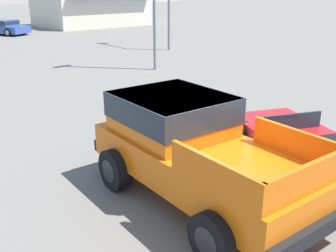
# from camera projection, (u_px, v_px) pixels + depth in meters

# --- Properties ---
(ground_plane) EXTENTS (320.00, 320.00, 0.00)m
(ground_plane) POSITION_uv_depth(u_px,v_px,m) (203.00, 187.00, 8.09)
(ground_plane) COLOR slate
(orange_pickup_truck) EXTENTS (2.64, 5.01, 1.92)m
(orange_pickup_truck) POSITION_uv_depth(u_px,v_px,m) (191.00, 144.00, 7.45)
(orange_pickup_truck) COLOR orange
(orange_pickup_truck) RESTS_ON ground_plane
(red_convertible_car) EXTENTS (3.26, 4.46, 1.05)m
(red_convertible_car) POSITION_uv_depth(u_px,v_px,m) (302.00, 145.00, 9.10)
(red_convertible_car) COLOR red
(red_convertible_car) RESTS_ON ground_plane
(parked_car_blue) EXTENTS (3.50, 4.64, 1.20)m
(parked_car_blue) POSITION_uv_depth(u_px,v_px,m) (4.00, 27.00, 33.12)
(parked_car_blue) COLOR #334C9E
(parked_car_blue) RESTS_ON ground_plane
(storefront_building) EXTENTS (10.19, 8.17, 4.19)m
(storefront_building) POSITION_uv_depth(u_px,v_px,m) (91.00, 4.00, 40.68)
(storefront_building) COLOR beige
(storefront_building) RESTS_ON ground_plane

